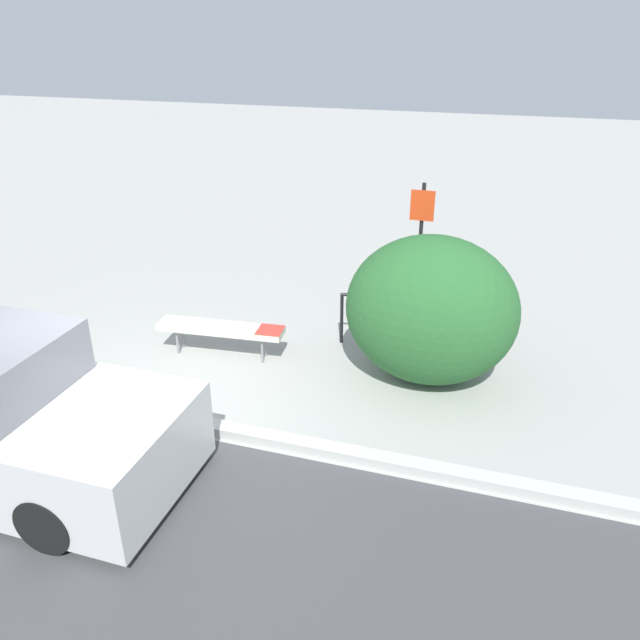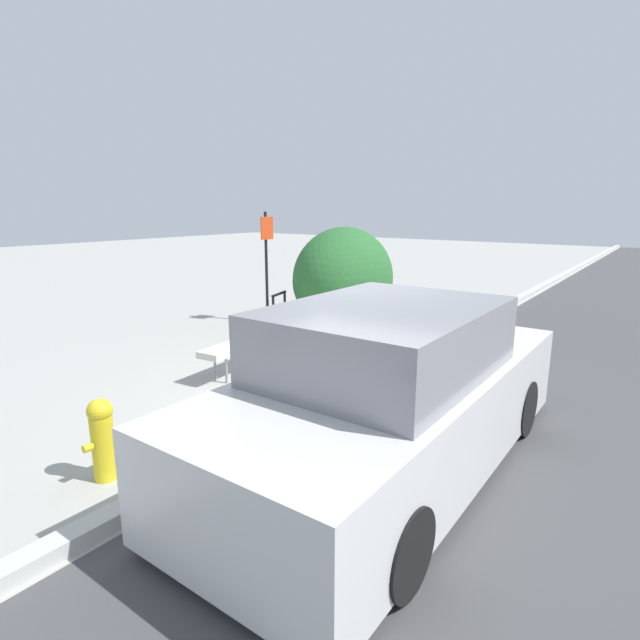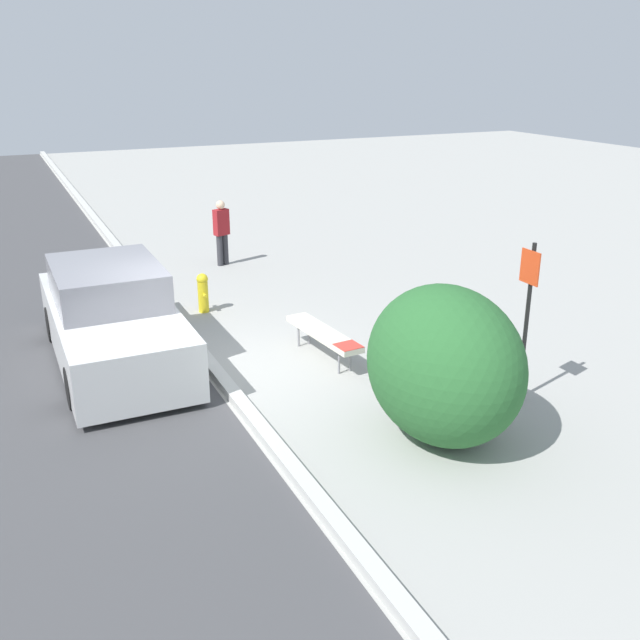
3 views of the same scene
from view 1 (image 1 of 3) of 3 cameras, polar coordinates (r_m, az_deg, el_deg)
name	(u,v)px [view 1 (image 1 of 3)]	position (r m, az deg, el deg)	size (l,w,h in m)	color
ground_plane	(149,419)	(8.11, -15.41, -8.75)	(60.00, 60.00, 0.00)	#9E9E99
curb	(148,415)	(8.07, -15.46, -8.37)	(60.00, 0.20, 0.13)	#B7B7B2
bench	(221,329)	(9.15, -9.01, -0.80)	(1.89, 0.55, 0.49)	gray
bike_rack	(358,313)	(9.37, 3.53, 0.65)	(0.54, 0.19, 0.83)	black
sign_post	(420,242)	(9.77, 9.13, 7.02)	(0.36, 0.08, 2.30)	black
shrub_hedge	(431,310)	(8.35, 10.11, 0.88)	(2.28, 1.82, 2.02)	#28602D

